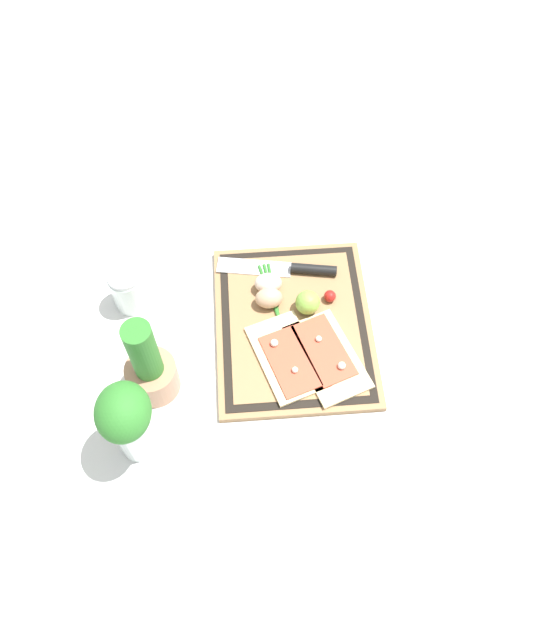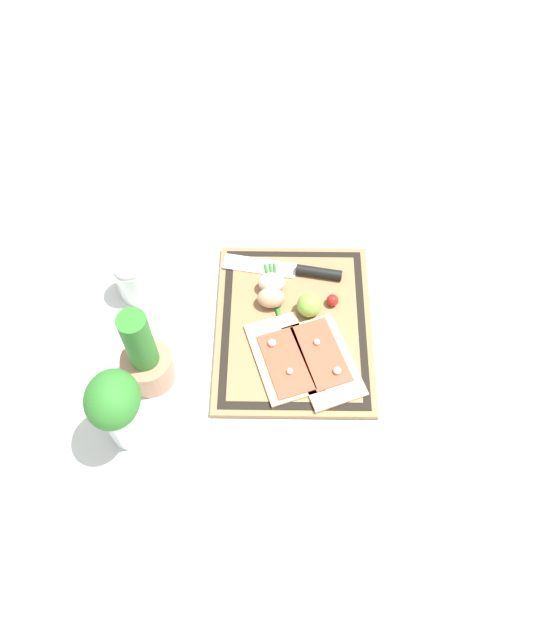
# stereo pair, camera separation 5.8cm
# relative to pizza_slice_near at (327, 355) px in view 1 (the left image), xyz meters

# --- Properties ---
(ground_plane) EXTENTS (6.00, 6.00, 0.00)m
(ground_plane) POSITION_rel_pizza_slice_near_xyz_m (0.08, 0.06, -0.02)
(ground_plane) COLOR silver
(cutting_board) EXTENTS (0.41, 0.33, 0.02)m
(cutting_board) POSITION_rel_pizza_slice_near_xyz_m (0.08, 0.06, -0.01)
(cutting_board) COLOR #997047
(cutting_board) RESTS_ON ground_plane
(pizza_slice_near) EXTENTS (0.22, 0.17, 0.02)m
(pizza_slice_near) POSITION_rel_pizza_slice_near_xyz_m (0.00, 0.00, 0.00)
(pizza_slice_near) COLOR beige
(pizza_slice_near) RESTS_ON cutting_board
(pizza_slice_far) EXTENTS (0.22, 0.17, 0.02)m
(pizza_slice_far) POSITION_rel_pizza_slice_near_xyz_m (0.00, 0.08, 0.00)
(pizza_slice_far) COLOR beige
(pizza_slice_far) RESTS_ON cutting_board
(knife) EXTENTS (0.07, 0.26, 0.02)m
(knife) POSITION_rel_pizza_slice_near_xyz_m (0.22, 0.04, 0.00)
(knife) COLOR silver
(knife) RESTS_ON cutting_board
(egg_brown) EXTENTS (0.04, 0.06, 0.04)m
(egg_brown) POSITION_rel_pizza_slice_near_xyz_m (0.14, 0.11, 0.02)
(egg_brown) COLOR tan
(egg_brown) RESTS_ON cutting_board
(egg_pink) EXTENTS (0.04, 0.06, 0.04)m
(egg_pink) POSITION_rel_pizza_slice_near_xyz_m (0.17, 0.11, 0.02)
(egg_pink) COLOR beige
(egg_pink) RESTS_ON cutting_board
(lime) EXTENTS (0.05, 0.05, 0.05)m
(lime) POSITION_rel_pizza_slice_near_xyz_m (0.12, 0.03, 0.02)
(lime) COLOR #7FB742
(lime) RESTS_ON cutting_board
(cherry_tomato_red) EXTENTS (0.03, 0.03, 0.03)m
(cherry_tomato_red) POSITION_rel_pizza_slice_near_xyz_m (0.14, -0.02, 0.01)
(cherry_tomato_red) COLOR red
(cherry_tomato_red) RESTS_ON cutting_board
(scallion_bunch) EXTENTS (0.28, 0.07, 0.01)m
(scallion_bunch) POSITION_rel_pizza_slice_near_xyz_m (0.10, 0.09, -0.00)
(scallion_bunch) COLOR #2D7528
(scallion_bunch) RESTS_ON cutting_board
(herb_pot) EXTENTS (0.10, 0.10, 0.22)m
(herb_pot) POSITION_rel_pizza_slice_near_xyz_m (-0.03, 0.35, 0.05)
(herb_pot) COLOR #AD7A5B
(herb_pot) RESTS_ON ground_plane
(sauce_jar) EXTENTS (0.07, 0.07, 0.10)m
(sauce_jar) POSITION_rel_pizza_slice_near_xyz_m (0.17, 0.40, 0.02)
(sauce_jar) COLOR silver
(sauce_jar) RESTS_ON ground_plane
(herb_glass) EXTENTS (0.11, 0.10, 0.20)m
(herb_glass) POSITION_rel_pizza_slice_near_xyz_m (-0.15, 0.37, 0.10)
(herb_glass) COLOR silver
(herb_glass) RESTS_ON ground_plane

